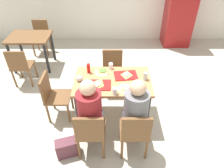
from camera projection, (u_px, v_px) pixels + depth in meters
name	position (u px, v px, depth m)	size (l,w,h in m)	color
ground_plane	(112.00, 115.00, 3.64)	(10.00, 10.00, 0.02)	#B2AD9E
main_table	(112.00, 85.00, 3.23)	(1.19, 0.77, 0.77)	#9E7247
chair_near_left	(90.00, 131.00, 2.72)	(0.40, 0.40, 0.83)	brown
chair_near_right	(135.00, 131.00, 2.73)	(0.40, 0.40, 0.83)	brown
chair_far_side	(112.00, 68.00, 3.95)	(0.40, 0.40, 0.83)	brown
chair_left_end	(52.00, 94.00, 3.34)	(0.40, 0.40, 0.83)	brown
person_in_red	(90.00, 111.00, 2.69)	(0.32, 0.42, 1.24)	#383842
person_in_brown_jacket	(135.00, 111.00, 2.69)	(0.32, 0.42, 1.24)	#383842
tray_red_near	(98.00, 85.00, 3.05)	(0.36, 0.26, 0.02)	red
tray_red_far	(125.00, 75.00, 3.25)	(0.36, 0.26, 0.02)	red
paper_plate_center	(101.00, 72.00, 3.33)	(0.22, 0.22, 0.01)	white
paper_plate_near_edge	(124.00, 88.00, 3.00)	(0.22, 0.22, 0.01)	white
pizza_slice_a	(97.00, 84.00, 3.04)	(0.23, 0.27, 0.02)	tan
pizza_slice_b	(126.00, 74.00, 3.24)	(0.16, 0.19, 0.02)	#DBAD60
pizza_slice_c	(102.00, 71.00, 3.35)	(0.25, 0.26, 0.02)	tan
pizza_slice_d	(126.00, 88.00, 2.98)	(0.23, 0.22, 0.02)	#C68C47
plastic_cup_a	(110.00, 66.00, 3.40)	(0.07, 0.07, 0.10)	white
plastic_cup_b	(114.00, 91.00, 2.87)	(0.07, 0.07, 0.10)	white
soda_can	(145.00, 76.00, 3.15)	(0.07, 0.07, 0.12)	#B7BCC6
condiment_bottle	(88.00, 68.00, 3.29)	(0.06, 0.06, 0.16)	red
foil_bundle	(79.00, 78.00, 3.12)	(0.10, 0.10, 0.10)	silver
handbag	(67.00, 148.00, 2.92)	(0.32, 0.16, 0.28)	#592D38
drink_fridge	(179.00, 10.00, 5.33)	(0.70, 0.60, 1.90)	maroon
background_table	(29.00, 42.00, 4.54)	(0.90, 0.70, 0.77)	brown
background_chair_near	(19.00, 65.00, 4.05)	(0.40, 0.40, 0.83)	brown
background_chair_far	(40.00, 35.00, 5.21)	(0.40, 0.40, 0.83)	brown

